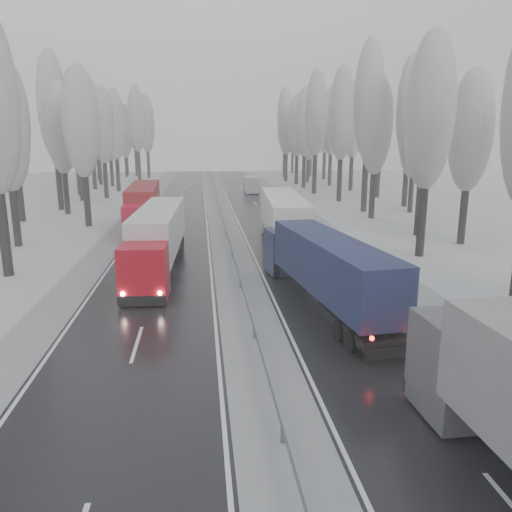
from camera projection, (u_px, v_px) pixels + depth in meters
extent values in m
cube|color=black|center=(295.00, 250.00, 40.65)|extent=(7.50, 200.00, 0.03)
cube|color=black|center=(164.00, 253.00, 39.54)|extent=(7.50, 200.00, 0.03)
cube|color=#9B9EA2|center=(231.00, 252.00, 40.09)|extent=(3.00, 200.00, 0.04)
cube|color=#9B9EA2|center=(354.00, 249.00, 41.18)|extent=(2.40, 200.00, 0.04)
cube|color=#9B9EA2|center=(100.00, 255.00, 39.01)|extent=(2.40, 200.00, 0.04)
cube|color=slate|center=(230.00, 245.00, 39.96)|extent=(0.06, 200.00, 0.32)
cube|color=slate|center=(232.00, 254.00, 38.09)|extent=(0.12, 0.12, 0.60)
cube|color=slate|center=(218.00, 202.00, 69.04)|extent=(0.12, 0.12, 0.60)
cylinder|color=black|center=(422.00, 220.00, 38.13)|extent=(0.68, 0.68, 5.62)
ellipsoid|color=#979492|center=(430.00, 111.00, 36.27)|extent=(3.60, 3.60, 11.48)
cylinder|color=black|center=(463.00, 215.00, 42.66)|extent=(0.64, 0.64, 4.94)
ellipsoid|color=#979492|center=(471.00, 131.00, 41.03)|extent=(3.60, 3.60, 10.09)
cylinder|color=black|center=(419.00, 207.00, 46.39)|extent=(0.66, 0.66, 5.32)
ellipsoid|color=#979492|center=(425.00, 123.00, 44.63)|extent=(3.60, 3.60, 10.88)
cylinder|color=black|center=(423.00, 197.00, 50.38)|extent=(0.72, 0.72, 6.31)
ellipsoid|color=#979492|center=(431.00, 104.00, 48.30)|extent=(3.60, 3.60, 12.90)
cylinder|color=black|center=(372.00, 195.00, 56.38)|extent=(0.67, 0.67, 5.38)
ellipsoid|color=#979492|center=(376.00, 124.00, 54.61)|extent=(3.60, 3.60, 10.98)
cylinder|color=black|center=(411.00, 194.00, 61.01)|extent=(0.62, 0.62, 4.59)
ellipsoid|color=#979492|center=(415.00, 139.00, 59.49)|extent=(3.60, 3.60, 9.39)
cylinder|color=black|center=(365.00, 183.00, 61.53)|extent=(0.76, 0.76, 6.95)
ellipsoid|color=#979492|center=(369.00, 99.00, 59.24)|extent=(3.60, 3.60, 14.19)
cylinder|color=black|center=(406.00, 182.00, 66.18)|extent=(0.74, 0.74, 6.59)
ellipsoid|color=#979492|center=(411.00, 108.00, 64.01)|extent=(3.60, 3.60, 13.46)
cylinder|color=black|center=(339.00, 179.00, 71.48)|extent=(0.72, 0.72, 6.37)
ellipsoid|color=#979492|center=(342.00, 113.00, 69.38)|extent=(3.60, 3.60, 13.01)
cylinder|color=black|center=(378.00, 178.00, 76.15)|extent=(0.70, 0.70, 5.97)
ellipsoid|color=#979492|center=(381.00, 120.00, 74.19)|extent=(3.60, 3.60, 12.20)
cylinder|color=black|center=(315.00, 173.00, 81.65)|extent=(0.74, 0.74, 6.65)
ellipsoid|color=#979492|center=(316.00, 113.00, 79.46)|extent=(3.60, 3.60, 13.59)
cylinder|color=black|center=(351.00, 173.00, 86.36)|extent=(0.71, 0.71, 6.14)
ellipsoid|color=#979492|center=(353.00, 120.00, 84.34)|extent=(3.60, 3.60, 12.54)
cylinder|color=black|center=(304.00, 171.00, 91.17)|extent=(0.71, 0.71, 6.05)
ellipsoid|color=#979492|center=(305.00, 122.00, 89.17)|extent=(3.60, 3.60, 12.37)
cylinder|color=black|center=(330.00, 169.00, 95.64)|extent=(0.72, 0.72, 6.30)
ellipsoid|color=#979492|center=(332.00, 120.00, 93.56)|extent=(3.60, 3.60, 12.87)
cylinder|color=black|center=(296.00, 169.00, 98.46)|extent=(0.70, 0.70, 5.88)
ellipsoid|color=#979492|center=(297.00, 125.00, 96.52)|extent=(3.60, 3.60, 12.00)
cylinder|color=black|center=(308.00, 170.00, 102.78)|extent=(0.64, 0.64, 4.86)
ellipsoid|color=#979492|center=(309.00, 136.00, 101.18)|extent=(3.60, 3.60, 9.92)
cylinder|color=black|center=(286.00, 167.00, 105.22)|extent=(0.70, 0.70, 5.98)
ellipsoid|color=#979492|center=(287.00, 125.00, 103.26)|extent=(3.60, 3.60, 12.21)
cylinder|color=black|center=(324.00, 165.00, 110.05)|extent=(0.71, 0.71, 6.19)
ellipsoid|color=#979492|center=(325.00, 124.00, 108.01)|extent=(3.60, 3.60, 12.64)
cylinder|color=black|center=(284.00, 162.00, 114.78)|extent=(0.75, 0.75, 6.86)
ellipsoid|color=#979492|center=(285.00, 118.00, 112.52)|extent=(3.60, 3.60, 14.01)
cylinder|color=black|center=(310.00, 164.00, 119.55)|extent=(0.68, 0.68, 5.55)
ellipsoid|color=#979492|center=(311.00, 130.00, 117.72)|extent=(3.60, 3.60, 11.33)
cylinder|color=black|center=(284.00, 162.00, 125.27)|extent=(0.71, 0.71, 6.09)
ellipsoid|color=#979492|center=(285.00, 126.00, 123.26)|extent=(3.60, 3.60, 12.45)
cylinder|color=black|center=(292.00, 162.00, 129.51)|extent=(0.67, 0.67, 5.49)
ellipsoid|color=#979492|center=(293.00, 131.00, 127.70)|extent=(3.60, 3.60, 11.21)
cylinder|color=black|center=(4.00, 232.00, 32.56)|extent=(0.69, 0.69, 5.83)
cylinder|color=black|center=(15.00, 217.00, 41.69)|extent=(0.65, 0.65, 5.03)
ellipsoid|color=#979492|center=(5.00, 128.00, 40.03)|extent=(3.60, 3.60, 10.28)
cylinder|color=black|center=(87.00, 200.00, 51.26)|extent=(0.67, 0.67, 5.44)
ellipsoid|color=#979492|center=(81.00, 122.00, 49.47)|extent=(3.60, 3.60, 11.11)
cylinder|color=black|center=(20.00, 195.00, 54.26)|extent=(0.69, 0.69, 5.72)
ellipsoid|color=#979492|center=(12.00, 117.00, 52.37)|extent=(3.60, 3.60, 11.69)
cylinder|color=black|center=(66.00, 192.00, 59.52)|extent=(0.66, 0.66, 5.23)
ellipsoid|color=#979492|center=(61.00, 128.00, 57.80)|extent=(3.60, 3.60, 10.68)
cylinder|color=black|center=(59.00, 184.00, 63.04)|extent=(0.74, 0.74, 6.60)
ellipsoid|color=#979492|center=(52.00, 106.00, 60.86)|extent=(3.60, 3.60, 13.49)
cylinder|color=black|center=(85.00, 185.00, 68.86)|extent=(0.65, 0.65, 5.16)
ellipsoid|color=#979492|center=(81.00, 130.00, 67.16)|extent=(3.60, 3.60, 10.54)
cylinder|color=black|center=(81.00, 181.00, 72.50)|extent=(0.69, 0.69, 5.79)
ellipsoid|color=#979492|center=(77.00, 122.00, 70.59)|extent=(3.60, 3.60, 11.84)
cylinder|color=black|center=(106.00, 179.00, 75.51)|extent=(0.68, 0.68, 5.64)
ellipsoid|color=#979492|center=(102.00, 124.00, 73.65)|extent=(3.60, 3.60, 11.53)
cylinder|color=black|center=(79.00, 175.00, 78.76)|extent=(0.73, 0.73, 6.56)
ellipsoid|color=#979492|center=(74.00, 113.00, 76.60)|extent=(3.60, 3.60, 13.40)
cylinder|color=black|center=(118.00, 174.00, 85.27)|extent=(0.69, 0.69, 5.79)
ellipsoid|color=#979492|center=(115.00, 124.00, 83.36)|extent=(3.60, 3.60, 11.84)
cylinder|color=black|center=(94.00, 170.00, 88.53)|extent=(0.74, 0.74, 6.65)
ellipsoid|color=#979492|center=(90.00, 115.00, 86.34)|extent=(3.60, 3.60, 13.58)
cylinder|color=black|center=(112.00, 173.00, 94.11)|extent=(0.65, 0.65, 5.12)
ellipsoid|color=#979492|center=(109.00, 133.00, 92.42)|extent=(3.60, 3.60, 10.46)
cylinder|color=black|center=(100.00, 169.00, 97.59)|extent=(0.69, 0.69, 5.84)
ellipsoid|color=#979492|center=(97.00, 126.00, 95.66)|extent=(3.60, 3.60, 11.92)
cylinder|color=black|center=(139.00, 165.00, 104.78)|extent=(0.74, 0.74, 6.67)
ellipsoid|color=#979492|center=(137.00, 118.00, 102.58)|extent=(3.60, 3.60, 13.63)
cylinder|color=black|center=(98.00, 165.00, 107.72)|extent=(0.72, 0.72, 6.31)
ellipsoid|color=#979492|center=(95.00, 122.00, 105.64)|extent=(3.60, 3.60, 12.88)
cylinder|color=black|center=(148.00, 164.00, 114.01)|extent=(0.72, 0.72, 6.29)
ellipsoid|color=#979492|center=(146.00, 123.00, 111.94)|extent=(3.60, 3.60, 12.84)
cylinder|color=black|center=(126.00, 166.00, 117.45)|extent=(0.64, 0.64, 4.86)
ellipsoid|color=#979492|center=(124.00, 136.00, 115.85)|extent=(3.60, 3.60, 9.92)
cylinder|color=black|center=(136.00, 162.00, 119.98)|extent=(0.74, 0.74, 6.63)
ellipsoid|color=#979492|center=(134.00, 121.00, 117.79)|extent=(3.60, 3.60, 13.54)
cylinder|color=black|center=(127.00, 163.00, 123.65)|extent=(0.69, 0.69, 5.79)
ellipsoid|color=#979492|center=(125.00, 129.00, 121.74)|extent=(3.60, 3.60, 11.82)
cube|color=#4D4E53|center=(456.00, 360.00, 16.47)|extent=(2.75, 2.85, 3.21)
cube|color=black|center=(438.00, 325.00, 17.59)|extent=(2.46, 0.18, 1.07)
cube|color=black|center=(432.00, 376.00, 18.16)|extent=(2.67, 0.24, 0.53)
cylinder|color=black|center=(434.00, 409.00, 15.78)|extent=(0.41, 1.12, 1.11)
cylinder|color=black|center=(499.00, 404.00, 16.08)|extent=(0.41, 1.12, 1.11)
sphere|color=white|center=(406.00, 366.00, 17.96)|extent=(0.24, 0.24, 0.24)
sphere|color=white|center=(459.00, 363.00, 18.23)|extent=(0.24, 0.24, 0.24)
cube|color=#1D2348|center=(287.00, 252.00, 32.99)|extent=(2.70, 2.78, 2.87)
cube|color=black|center=(282.00, 239.00, 33.97)|extent=(2.20, 0.38, 0.96)
cube|color=black|center=(281.00, 264.00, 34.48)|extent=(2.39, 0.45, 0.48)
cube|color=#15203A|center=(330.00, 264.00, 25.70)|extent=(4.04, 12.66, 2.68)
cube|color=black|center=(387.00, 350.00, 20.25)|extent=(2.20, 0.40, 0.43)
cube|color=black|center=(357.00, 321.00, 22.88)|extent=(2.77, 5.49, 0.43)
cube|color=black|center=(380.00, 349.00, 20.79)|extent=(2.19, 0.34, 0.57)
cylinder|color=black|center=(275.00, 272.00, 32.29)|extent=(0.46, 1.03, 1.00)
cylinder|color=black|center=(305.00, 270.00, 32.75)|extent=(0.46, 1.03, 1.00)
cylinder|color=black|center=(340.00, 331.00, 22.33)|extent=(0.46, 1.03, 1.00)
cylinder|color=black|center=(381.00, 327.00, 22.80)|extent=(0.46, 1.03, 1.00)
cylinder|color=black|center=(352.00, 342.00, 21.16)|extent=(0.46, 1.03, 1.00)
cylinder|color=black|center=(394.00, 337.00, 21.62)|extent=(0.46, 1.03, 1.00)
sphere|color=#FF0C05|center=(368.00, 335.00, 19.80)|extent=(0.19, 0.19, 0.19)
sphere|color=#FF0C05|center=(409.00, 331.00, 20.22)|extent=(0.19, 0.19, 0.19)
sphere|color=white|center=(268.00, 259.00, 34.21)|extent=(0.21, 0.21, 0.21)
sphere|color=white|center=(294.00, 258.00, 34.63)|extent=(0.21, 0.21, 0.21)
cube|color=#ADA699|center=(275.00, 213.00, 48.51)|extent=(2.88, 2.98, 3.24)
cube|color=black|center=(274.00, 204.00, 49.65)|extent=(2.48, 0.28, 1.08)
cube|color=black|center=(274.00, 224.00, 50.23)|extent=(2.70, 0.35, 0.54)
cube|color=silver|center=(284.00, 215.00, 40.07)|extent=(3.70, 14.19, 3.02)
cube|color=black|center=(293.00, 264.00, 33.73)|extent=(2.49, 0.30, 0.49)
cube|color=black|center=(288.00, 251.00, 36.77)|extent=(2.77, 6.09, 0.49)
cube|color=black|center=(292.00, 265.00, 34.35)|extent=(2.48, 0.23, 0.65)
cylinder|color=black|center=(264.00, 227.00, 47.91)|extent=(0.45, 1.15, 1.12)
cylinder|color=black|center=(288.00, 227.00, 48.00)|extent=(0.45, 1.15, 1.12)
cylinder|color=black|center=(273.00, 256.00, 36.37)|extent=(0.45, 1.15, 1.12)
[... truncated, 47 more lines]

